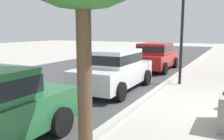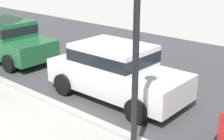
% 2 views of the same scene
% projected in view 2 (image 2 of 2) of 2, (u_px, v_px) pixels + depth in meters
% --- Properties ---
extents(street_surface, '(60.00, 9.00, 0.01)m').
position_uv_depth(street_surface, '(155.00, 67.00, 12.01)').
color(street_surface, '#424244').
rests_on(street_surface, ground).
extents(curb_stone, '(60.00, 0.20, 0.12)m').
position_uv_depth(curb_stone, '(59.00, 106.00, 8.74)').
color(curb_stone, '#B2AFA8').
rests_on(curb_stone, ground).
extents(parked_car_green, '(4.12, 1.96, 1.56)m').
position_uv_depth(parked_car_green, '(7.00, 39.00, 12.65)').
color(parked_car_green, '#236638').
rests_on(parked_car_green, ground).
extents(parked_car_white, '(4.12, 1.96, 1.56)m').
position_uv_depth(parked_car_white, '(116.00, 70.00, 9.14)').
color(parked_car_white, silver).
rests_on(parked_car_white, ground).
extents(lamp_post, '(0.32, 0.32, 3.90)m').
position_uv_depth(lamp_post, '(136.00, 34.00, 5.74)').
color(lamp_post, black).
rests_on(lamp_post, ground).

